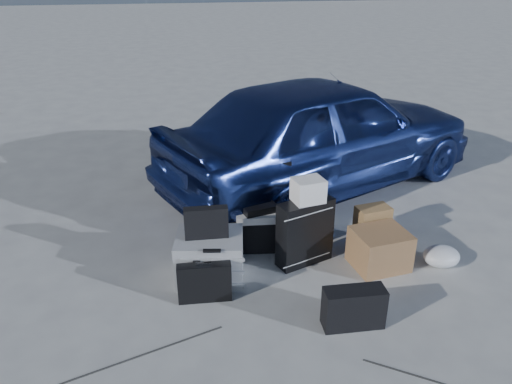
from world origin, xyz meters
TOP-DOWN VIEW (x-y plane):
  - ground at (0.00, 0.00)m, footprint 60.00×60.00m
  - car at (0.83, 2.10)m, footprint 4.24×3.04m
  - pelican_case at (-0.67, 0.43)m, footprint 0.62×0.54m
  - laptop_bag at (-0.69, 0.42)m, footprint 0.36×0.11m
  - briefcase at (-0.74, 0.12)m, footprint 0.43×0.12m
  - suitcase_left at (-0.11, 1.12)m, footprint 0.59×0.27m
  - suitcase_right at (0.18, 0.52)m, footprint 0.53×0.34m
  - white_carton at (0.19, 0.52)m, footprint 0.29×0.24m
  - duffel_bag at (-0.17, 0.84)m, footprint 0.67×0.35m
  - flat_box_white at (-0.19, 0.83)m, footprint 0.42×0.33m
  - flat_box_black at (-0.17, 0.84)m, footprint 0.35×0.29m
  - kraft_bag at (0.87, 0.66)m, footprint 0.33×0.23m
  - cardboard_box at (0.81, 0.33)m, footprint 0.50×0.45m
  - plastic_bag at (1.36, 0.23)m, footprint 0.33×0.28m
  - messenger_bag at (0.30, -0.39)m, footprint 0.46×0.19m

SIDE VIEW (x-z plane):
  - ground at x=0.00m, z-range 0.00..0.00m
  - plastic_bag at x=1.36m, z-range 0.00..0.18m
  - messenger_bag at x=0.30m, z-range 0.00..0.32m
  - duffel_bag at x=-0.17m, z-range 0.00..0.32m
  - briefcase at x=-0.74m, z-range 0.00..0.33m
  - cardboard_box at x=0.81m, z-range 0.00..0.34m
  - pelican_case at x=-0.67m, z-range 0.00..0.40m
  - kraft_bag at x=0.87m, z-range 0.00..0.41m
  - suitcase_right at x=0.18m, z-range 0.00..0.60m
  - flat_box_white at x=-0.19m, z-range 0.32..0.39m
  - suitcase_left at x=-0.11m, z-range 0.00..0.75m
  - flat_box_black at x=-0.17m, z-range 0.39..0.45m
  - laptop_bag at x=-0.69m, z-range 0.40..0.67m
  - car at x=0.83m, z-range 0.00..1.34m
  - white_carton at x=0.19m, z-range 0.60..0.80m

